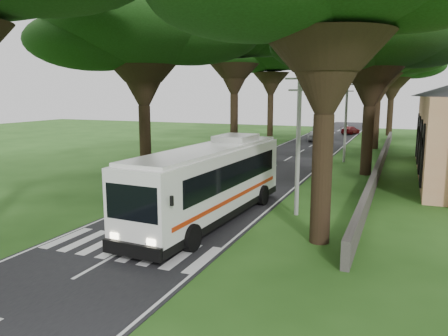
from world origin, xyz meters
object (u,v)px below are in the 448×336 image
at_px(pole_near, 298,140).
at_px(distant_car_b, 318,131).
at_px(pole_far, 364,111).
at_px(pole_mid, 346,119).
at_px(pedestrian, 114,188).
at_px(distant_car_a, 314,135).
at_px(distant_car_c, 350,130).
at_px(coach_bus, 211,181).

xyz_separation_m(pole_near, distant_car_b, (-7.39, 46.24, -3.46)).
bearing_deg(pole_far, pole_mid, -90.00).
distance_m(pole_mid, pedestrian, 24.28).
distance_m(distant_car_a, pedestrian, 39.13).
distance_m(pole_mid, distant_car_a, 18.96).
bearing_deg(distant_car_c, pole_far, 122.87).
distance_m(coach_bus, distant_car_b, 49.12).
bearing_deg(distant_car_c, pole_near, 110.13).
distance_m(pole_near, pole_mid, 20.00).
bearing_deg(pole_near, distant_car_c, 93.26).
relative_size(pole_near, distant_car_c, 1.85).
bearing_deg(pole_mid, pole_far, 90.00).
relative_size(coach_bus, distant_car_c, 3.10).
bearing_deg(distant_car_a, pole_far, -170.79).
xyz_separation_m(pole_mid, distant_car_b, (-7.39, 26.24, -3.46)).
bearing_deg(pole_mid, pedestrian, -117.84).
distance_m(pole_far, distant_car_a, 7.57).
distance_m(coach_bus, distant_car_c, 52.70).
height_order(pole_mid, pedestrian, pole_mid).
bearing_deg(pole_near, pedestrian, -173.59).
relative_size(coach_bus, distant_car_a, 3.07).
bearing_deg(distant_car_c, distant_car_b, 55.92).
xyz_separation_m(pole_mid, pole_far, (0.00, 20.00, 0.00)).
height_order(pole_mid, distant_car_b, pole_mid).
bearing_deg(pole_far, pedestrian, -105.22).
bearing_deg(pole_near, pole_mid, 90.00).
height_order(pole_far, pedestrian, pole_far).
xyz_separation_m(pole_near, coach_bus, (-3.95, -2.74, -2.07)).
bearing_deg(coach_bus, distant_car_a, 96.32).
xyz_separation_m(pole_far, pedestrian, (-11.23, -41.26, -3.39)).
bearing_deg(distant_car_a, pole_near, 87.54).
relative_size(pole_far, distant_car_c, 1.85).
relative_size(pole_far, distant_car_b, 1.92).
xyz_separation_m(distant_car_b, distant_car_c, (4.54, 3.68, -0.06)).
bearing_deg(pole_far, pole_near, -90.00).
bearing_deg(distant_car_b, pole_far, -55.34).
xyz_separation_m(distant_car_a, pedestrian, (-4.93, -38.82, 0.02)).
xyz_separation_m(pole_far, coach_bus, (-3.95, -42.74, -2.07)).
xyz_separation_m(coach_bus, distant_car_a, (-2.35, 40.30, -1.33)).
bearing_deg(coach_bus, distant_car_c, 91.78).
height_order(distant_car_a, pedestrian, pedestrian).
bearing_deg(coach_bus, pedestrian, 171.47).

